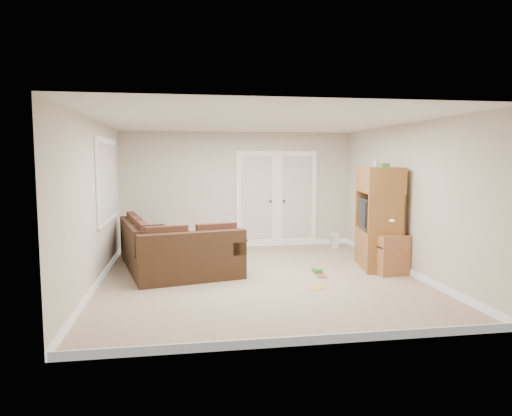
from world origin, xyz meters
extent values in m
plane|color=tan|center=(0.00, 0.00, 0.00)|extent=(5.50, 5.50, 0.00)
cube|color=silver|center=(0.00, 0.00, 2.50)|extent=(5.00, 5.50, 0.02)
cube|color=beige|center=(-2.50, 0.00, 1.25)|extent=(0.02, 5.50, 2.50)
cube|color=beige|center=(2.50, 0.00, 1.25)|extent=(0.02, 5.50, 2.50)
cube|color=beige|center=(0.00, 2.75, 1.25)|extent=(5.00, 0.02, 2.50)
cube|color=beige|center=(0.00, -2.75, 1.25)|extent=(5.00, 0.02, 2.50)
cube|color=silver|center=(0.40, 2.72, 1.02)|extent=(0.90, 0.04, 2.13)
cube|color=silver|center=(1.30, 2.72, 1.02)|extent=(0.90, 0.04, 2.13)
cube|color=silver|center=(0.40, 2.69, 1.07)|extent=(0.68, 0.02, 1.80)
cube|color=silver|center=(1.30, 2.69, 1.07)|extent=(0.68, 0.02, 1.80)
cube|color=silver|center=(-2.47, 1.00, 1.55)|extent=(0.04, 1.92, 1.42)
cube|color=silver|center=(-2.44, 1.00, 1.55)|extent=(0.02, 1.74, 1.24)
cube|color=#3A2616|center=(-1.78, 1.12, 0.20)|extent=(1.30, 2.29, 0.39)
cube|color=#3A2616|center=(-2.08, 1.05, 0.60)|extent=(0.70, 2.15, 0.40)
cube|color=#3A2616|center=(-1.99, 2.06, 0.50)|extent=(0.87, 0.41, 0.21)
cube|color=#4F2C1F|center=(-1.70, 1.14, 0.45)|extent=(1.01, 2.14, 0.11)
cube|color=#3A2616|center=(-1.13, 0.17, 0.20)|extent=(1.83, 1.20, 0.39)
cube|color=#3A2616|center=(-1.06, -0.13, 0.60)|extent=(1.69, 0.60, 0.40)
cube|color=#3A2616|center=(-0.41, 0.33, 0.50)|extent=(0.41, 0.87, 0.21)
cube|color=#4F2C1F|center=(-1.14, 0.24, 0.45)|extent=(1.68, 0.90, 0.11)
cube|color=black|center=(-0.41, 0.33, 0.61)|extent=(0.46, 0.80, 0.03)
cube|color=#AA2A12|center=(-0.46, 0.53, 0.63)|extent=(0.32, 0.18, 0.02)
cube|color=black|center=(-0.70, 0.77, 0.47)|extent=(0.81, 1.30, 0.06)
cube|color=black|center=(-0.70, 0.77, 0.17)|extent=(0.71, 1.20, 0.03)
cylinder|color=white|center=(-0.82, 0.74, 0.59)|extent=(0.10, 0.10, 0.18)
cylinder|color=#AA2A12|center=(-0.82, 0.74, 0.75)|extent=(0.01, 0.01, 0.15)
cube|color=#396CB9|center=(-0.74, 0.44, 0.55)|extent=(0.26, 0.17, 0.10)
cube|color=white|center=(-0.72, 0.67, 0.50)|extent=(0.51, 0.72, 0.00)
cube|color=#925C2D|center=(2.20, 0.39, 0.33)|extent=(0.80, 1.20, 0.66)
cube|color=#925C2D|center=(2.20, 0.39, 1.55)|extent=(0.80, 1.20, 0.44)
cube|color=black|center=(2.18, 0.40, 0.94)|extent=(0.64, 0.75, 0.55)
cube|color=black|center=(1.91, 0.45, 0.96)|extent=(0.11, 0.57, 0.44)
cube|color=#3D863E|center=(2.15, 0.12, 1.81)|extent=(0.17, 0.22, 0.07)
cylinder|color=white|center=(2.26, 0.72, 1.84)|extent=(0.08, 0.08, 0.13)
cube|color=#A8673D|center=(2.20, -0.04, 0.33)|extent=(0.56, 0.56, 0.66)
cylinder|color=white|center=(2.20, -0.04, 0.71)|extent=(0.16, 0.16, 0.10)
cylinder|color=white|center=(2.20, -0.04, 0.83)|extent=(0.03, 0.03, 0.14)
cone|color=beige|center=(2.20, -0.04, 0.99)|extent=(0.28, 0.28, 0.18)
cube|color=white|center=(2.03, 2.19, 0.17)|extent=(0.15, 0.13, 0.33)
cube|color=#C28A22|center=(0.74, -0.72, 0.00)|extent=(0.31, 0.28, 0.01)
cube|color=#3D863E|center=(1.02, 0.17, 0.04)|extent=(0.14, 0.19, 0.07)
imported|color=brown|center=(0.94, -0.07, 0.01)|extent=(0.20, 0.24, 0.02)
camera|label=1|loc=(-1.19, -7.11, 1.89)|focal=32.00mm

